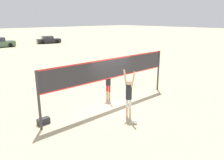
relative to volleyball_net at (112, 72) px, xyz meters
The scene contains 7 objects.
ground_plane 1.82m from the volleyball_net, ahead, with size 200.00×200.00×0.00m, color #C6B28C.
volleyball_net is the anchor object (origin of this frame).
player_spiker 1.80m from the volleyball_net, 105.28° to the right, with size 0.28×0.72×2.24m.
player_blocker 1.10m from the volleyball_net, 62.47° to the left, with size 0.28×0.70×2.13m.
volleyball 2.92m from the volleyball_net, 106.85° to the right, with size 0.21×0.21×0.21m.
gear_bag 4.04m from the volleyball_net, behind, with size 0.52×0.26×0.27m.
parked_car_far 32.11m from the volleyball_net, 69.43° to the left, with size 4.45×2.75×1.31m.
Camera 1 is at (-7.21, -8.02, 4.44)m, focal length 35.00 mm.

